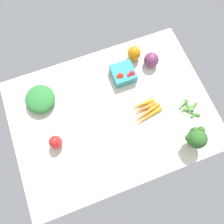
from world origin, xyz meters
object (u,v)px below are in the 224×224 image
(berry_basket, at_px, (123,74))
(bell_pepper_orange, at_px, (134,53))
(broccoli_head, at_px, (196,138))
(carrot_bunch, at_px, (145,111))
(leafy_greens_clump, at_px, (40,99))
(red_onion_near_basket, at_px, (151,60))
(bell_pepper_red, at_px, (56,142))
(okra_pile, at_px, (188,108))

(berry_basket, bearing_deg, bell_pepper_orange, 42.61)
(berry_basket, relative_size, broccoli_head, 0.87)
(berry_basket, xyz_separation_m, carrot_bunch, (0.03, -0.23, -0.02))
(leafy_greens_clump, distance_m, bell_pepper_orange, 0.56)
(red_onion_near_basket, bearing_deg, carrot_bunch, -119.52)
(bell_pepper_red, bearing_deg, red_onion_near_basket, 22.35)
(leafy_greens_clump, xyz_separation_m, okra_pile, (0.71, -0.31, -0.03))
(berry_basket, distance_m, broccoli_head, 0.50)
(red_onion_near_basket, bearing_deg, bell_pepper_red, -157.65)
(broccoli_head, distance_m, red_onion_near_basket, 0.48)
(red_onion_near_basket, bearing_deg, broccoli_head, -88.61)
(carrot_bunch, relative_size, okra_pile, 1.23)
(berry_basket, xyz_separation_m, bell_pepper_orange, (0.10, 0.09, 0.01))
(carrot_bunch, relative_size, bell_pepper_orange, 1.94)
(carrot_bunch, bearing_deg, leafy_greens_clump, 153.42)
(broccoli_head, height_order, okra_pile, broccoli_head)
(carrot_bunch, height_order, okra_pile, carrot_bunch)
(carrot_bunch, xyz_separation_m, leafy_greens_clump, (-0.49, 0.24, 0.02))
(red_onion_near_basket, bearing_deg, bell_pepper_orange, 136.40)
(carrot_bunch, xyz_separation_m, okra_pile, (0.22, -0.07, -0.01))
(okra_pile, bearing_deg, bell_pepper_orange, 111.19)
(broccoli_head, relative_size, okra_pile, 0.98)
(okra_pile, bearing_deg, broccoli_head, -111.82)
(red_onion_near_basket, relative_size, okra_pile, 0.59)
(leafy_greens_clump, bearing_deg, red_onion_near_basket, 0.42)
(bell_pepper_red, height_order, okra_pile, bell_pepper_red)
(berry_basket, height_order, bell_pepper_orange, bell_pepper_orange)
(okra_pile, bearing_deg, leafy_greens_clump, 156.23)
(bell_pepper_red, relative_size, red_onion_near_basket, 1.03)
(broccoli_head, distance_m, okra_pile, 0.19)
(bell_pepper_red, distance_m, carrot_bunch, 0.48)
(carrot_bunch, distance_m, bell_pepper_orange, 0.33)
(carrot_bunch, bearing_deg, berry_basket, 97.74)
(berry_basket, height_order, red_onion_near_basket, red_onion_near_basket)
(bell_pepper_red, bearing_deg, carrot_bunch, 0.48)
(carrot_bunch, bearing_deg, broccoli_head, -56.03)
(red_onion_near_basket, height_order, okra_pile, red_onion_near_basket)
(bell_pepper_red, distance_m, okra_pile, 0.70)
(berry_basket, xyz_separation_m, red_onion_near_basket, (0.17, 0.02, 0.01))
(bell_pepper_orange, bearing_deg, carrot_bunch, -101.93)
(berry_basket, height_order, bell_pepper_red, bell_pepper_red)
(leafy_greens_clump, height_order, broccoli_head, broccoli_head)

